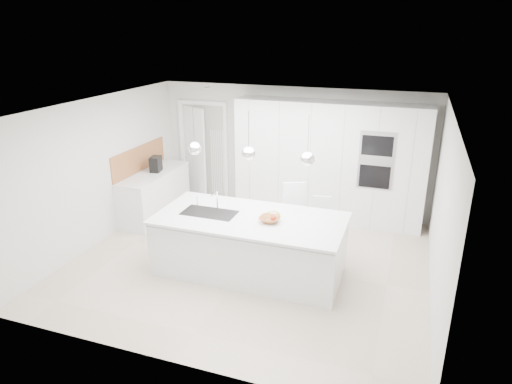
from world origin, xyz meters
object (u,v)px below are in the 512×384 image
(fruit_bowl, at_px, (270,219))
(espresso_machine, at_px, (156,164))
(island_base, at_px, (249,247))
(bar_stool_right, at_px, (319,226))
(bar_stool_left, at_px, (291,220))

(fruit_bowl, height_order, espresso_machine, espresso_machine)
(island_base, relative_size, bar_stool_right, 2.91)
(fruit_bowl, xyz_separation_m, bar_stool_left, (0.11, 0.82, -0.34))
(island_base, relative_size, espresso_machine, 9.39)
(island_base, distance_m, espresso_machine, 3.05)
(fruit_bowl, distance_m, bar_stool_left, 0.89)
(espresso_machine, bearing_deg, bar_stool_right, -22.05)
(island_base, relative_size, fruit_bowl, 9.10)
(bar_stool_left, xyz_separation_m, bar_stool_right, (0.43, 0.18, -0.12))
(espresso_machine, distance_m, bar_stool_right, 3.50)
(island_base, xyz_separation_m, bar_stool_left, (0.44, 0.80, 0.17))
(bar_stool_left, bearing_deg, island_base, -142.19)
(espresso_machine, bearing_deg, bar_stool_left, -26.82)
(bar_stool_right, bearing_deg, island_base, -140.45)
(fruit_bowl, xyz_separation_m, bar_stool_right, (0.54, 1.00, -0.46))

